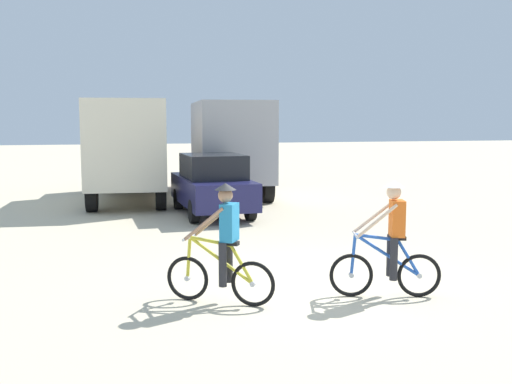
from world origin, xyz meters
name	(u,v)px	position (x,y,z in m)	size (l,w,h in m)	color
ground_plane	(319,284)	(0.00, 0.00, 0.00)	(120.00, 120.00, 0.00)	beige
box_truck_cream_rv	(128,146)	(-2.67, 11.42, 1.87)	(2.82, 6.89, 3.35)	beige
box_truck_grey_hauler	(228,144)	(0.92, 12.22, 1.87)	(2.84, 6.90, 3.35)	#9E9EA3
sedan_parked	(212,185)	(-0.45, 7.76, 0.88)	(1.92, 4.27, 1.76)	#1E1E4C
cyclist_orange_shirt	(223,248)	(-1.77, -0.68, 0.85)	(1.50, 0.97, 1.82)	black
cyclist_cowboy_hat	(390,243)	(0.79, -0.97, 0.85)	(1.68, 0.64, 1.82)	black
supply_crate	(224,209)	(-0.21, 7.24, 0.24)	(0.60, 0.57, 0.49)	#9E2D2D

